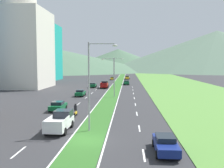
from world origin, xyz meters
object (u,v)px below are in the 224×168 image
at_px(car_6, 126,82).
at_px(pickup_truck_0, 105,85).
at_px(street_lamp_near, 92,81).
at_px(car_0, 165,144).
at_px(car_2, 128,77).
at_px(pickup_truck_1, 60,121).
at_px(car_5, 93,85).
at_px(motorcycle_rider, 76,111).
at_px(street_lamp_mid, 113,74).
at_px(car_4, 113,78).
at_px(car_7, 127,78).
at_px(street_lamp_far, 115,70).
at_px(car_1, 58,106).
at_px(car_3, 80,93).

height_order(car_6, pickup_truck_0, pickup_truck_0).
bearing_deg(street_lamp_near, car_0, -41.37).
bearing_deg(car_2, pickup_truck_1, -4.17).
xyz_separation_m(car_5, car_6, (10.08, 10.68, 0.05)).
relative_size(car_5, motorcycle_rider, 2.05).
bearing_deg(motorcycle_rider, street_lamp_mid, -10.72).
relative_size(street_lamp_near, car_4, 2.18).
xyz_separation_m(car_4, motorcycle_rider, (-0.13, -78.42, 0.00)).
relative_size(car_4, pickup_truck_1, 0.80).
bearing_deg(motorcycle_rider, car_4, -0.09).
xyz_separation_m(car_0, motorcycle_rider, (-10.25, 13.42, 0.02)).
relative_size(car_7, pickup_truck_1, 0.78).
distance_m(street_lamp_mid, car_7, 62.44).
xyz_separation_m(street_lamp_near, car_5, (-6.92, 49.24, -4.71)).
height_order(street_lamp_far, car_1, street_lamp_far).
distance_m(car_4, pickup_truck_1, 85.62).
bearing_deg(pickup_truck_0, street_lamp_far, -20.38).
xyz_separation_m(car_6, car_7, (0.11, 29.92, 0.02)).
distance_m(car_5, pickup_truck_0, 3.86).
distance_m(street_lamp_mid, car_6, 32.69).
height_order(street_lamp_mid, car_6, street_lamp_mid).
height_order(street_lamp_near, street_lamp_far, street_lamp_near).
xyz_separation_m(street_lamp_mid, car_2, (3.04, 68.71, -4.14)).
distance_m(car_1, pickup_truck_1, 11.75).
xyz_separation_m(street_lamp_near, car_2, (3.49, 96.31, -4.69)).
height_order(street_lamp_far, car_7, street_lamp_far).
height_order(street_lamp_far, car_5, street_lamp_far).
xyz_separation_m(street_lamp_mid, car_0, (6.42, -33.65, -4.19)).
bearing_deg(motorcycle_rider, pickup_truck_0, -0.17).
height_order(car_6, car_7, car_7).
relative_size(street_lamp_mid, car_6, 2.10).
distance_m(street_lamp_far, car_6, 7.52).
height_order(street_lamp_far, car_6, street_lamp_far).
relative_size(car_1, car_3, 1.02).
height_order(pickup_truck_1, motorcycle_rider, pickup_truck_1).
distance_m(street_lamp_mid, pickup_truck_1, 27.99).
height_order(car_4, car_5, car_4).
relative_size(car_0, car_3, 1.05).
relative_size(car_4, motorcycle_rider, 2.17).
height_order(car_1, car_7, car_7).
bearing_deg(motorcycle_rider, car_6, -7.09).
bearing_deg(car_6, motorcycle_rider, -7.09).
relative_size(car_2, pickup_truck_0, 0.83).
height_order(street_lamp_near, car_1, street_lamp_near).
height_order(car_0, car_1, car_1).
bearing_deg(car_3, motorcycle_rider, -170.85).
bearing_deg(car_4, car_3, 176.40).
distance_m(car_2, car_7, 6.48).
height_order(car_1, motorcycle_rider, motorcycle_rider).
bearing_deg(motorcycle_rider, car_0, -142.63).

